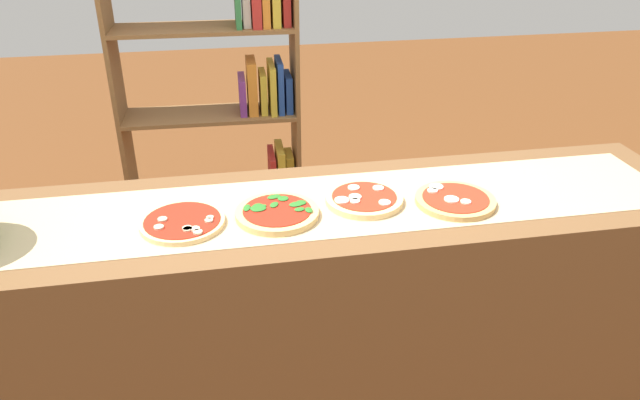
# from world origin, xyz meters

# --- Properties ---
(counter) EXTENTS (2.57, 0.62, 0.91)m
(counter) POSITION_xyz_m (0.00, 0.00, 0.45)
(counter) COLOR brown
(counter) RESTS_ON ground_plane
(parchment_paper) EXTENTS (2.36, 0.43, 0.00)m
(parchment_paper) POSITION_xyz_m (0.00, 0.00, 0.91)
(parchment_paper) COLOR tan
(parchment_paper) RESTS_ON counter
(pizza_mushroom_0) EXTENTS (0.26, 0.26, 0.02)m
(pizza_mushroom_0) POSITION_xyz_m (-0.44, -0.05, 0.92)
(pizza_mushroom_0) COLOR #E5C17F
(pizza_mushroom_0) RESTS_ON parchment_paper
(pizza_spinach_1) EXTENTS (0.26, 0.26, 0.03)m
(pizza_spinach_1) POSITION_xyz_m (-0.15, -0.05, 0.92)
(pizza_spinach_1) COLOR #DBB26B
(pizza_spinach_1) RESTS_ON parchment_paper
(pizza_mozzarella_2) EXTENTS (0.25, 0.25, 0.03)m
(pizza_mozzarella_2) POSITION_xyz_m (0.14, -0.01, 0.92)
(pizza_mozzarella_2) COLOR #E5C17F
(pizza_mozzarella_2) RESTS_ON parchment_paper
(pizza_mozzarella_3) EXTENTS (0.26, 0.26, 0.03)m
(pizza_mozzarella_3) POSITION_xyz_m (0.43, -0.07, 0.92)
(pizza_mozzarella_3) COLOR tan
(pizza_mozzarella_3) RESTS_ON parchment_paper
(bookshelf) EXTENTS (0.86, 0.30, 1.67)m
(bookshelf) POSITION_xyz_m (-0.21, 1.15, 0.84)
(bookshelf) COLOR brown
(bookshelf) RESTS_ON ground_plane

